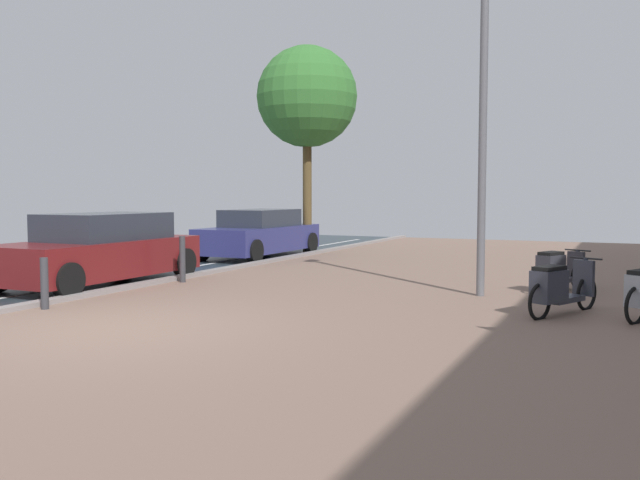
{
  "coord_description": "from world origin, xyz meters",
  "views": [
    {
      "loc": [
        6.15,
        -6.76,
        1.77
      ],
      "look_at": [
        2.22,
        1.74,
        1.14
      ],
      "focal_mm": 37.8,
      "sensor_mm": 36.0,
      "label": 1
    }
  ],
  "objects_px": {
    "scooter_mid": "(557,270)",
    "bollard_near": "(44,283)",
    "lamp_post": "(484,85)",
    "parked_car_far": "(260,234)",
    "parked_car_near": "(100,250)",
    "scooter_far": "(558,288)",
    "street_tree": "(307,98)",
    "bollard_far": "(182,259)"
  },
  "relations": [
    {
      "from": "scooter_mid",
      "to": "bollard_near",
      "type": "height_order",
      "value": "bollard_near"
    },
    {
      "from": "scooter_mid",
      "to": "lamp_post",
      "type": "bearing_deg",
      "value": -137.22
    },
    {
      "from": "parked_car_far",
      "to": "parked_car_near",
      "type": "bearing_deg",
      "value": -89.66
    },
    {
      "from": "parked_car_far",
      "to": "scooter_mid",
      "type": "bearing_deg",
      "value": -24.36
    },
    {
      "from": "parked_car_far",
      "to": "lamp_post",
      "type": "xyz_separation_m",
      "value": [
        7.25,
        -4.89,
        3.01
      ]
    },
    {
      "from": "scooter_far",
      "to": "parked_car_far",
      "type": "xyz_separation_m",
      "value": [
        -8.67,
        6.34,
        0.24
      ]
    },
    {
      "from": "parked_car_far",
      "to": "bollard_near",
      "type": "relative_size",
      "value": 5.49
    },
    {
      "from": "scooter_far",
      "to": "parked_car_near",
      "type": "bearing_deg",
      "value": -179.48
    },
    {
      "from": "parked_car_near",
      "to": "lamp_post",
      "type": "height_order",
      "value": "lamp_post"
    },
    {
      "from": "scooter_far",
      "to": "street_tree",
      "type": "xyz_separation_m",
      "value": [
        -7.96,
        7.99,
        4.26
      ]
    },
    {
      "from": "street_tree",
      "to": "bollard_near",
      "type": "xyz_separation_m",
      "value": [
        0.69,
        -10.75,
        -4.27
      ]
    },
    {
      "from": "scooter_far",
      "to": "bollard_near",
      "type": "xyz_separation_m",
      "value": [
        -7.27,
        -2.76,
        -0.01
      ]
    },
    {
      "from": "scooter_far",
      "to": "bollard_far",
      "type": "height_order",
      "value": "bollard_far"
    },
    {
      "from": "street_tree",
      "to": "parked_car_near",
      "type": "bearing_deg",
      "value": -94.76
    },
    {
      "from": "street_tree",
      "to": "bollard_near",
      "type": "distance_m",
      "value": 11.58
    },
    {
      "from": "parked_car_far",
      "to": "street_tree",
      "type": "bearing_deg",
      "value": 66.68
    },
    {
      "from": "scooter_far",
      "to": "parked_car_far",
      "type": "distance_m",
      "value": 10.74
    },
    {
      "from": "lamp_post",
      "to": "street_tree",
      "type": "distance_m",
      "value": 9.3
    },
    {
      "from": "scooter_far",
      "to": "parked_car_near",
      "type": "height_order",
      "value": "parked_car_near"
    },
    {
      "from": "bollard_near",
      "to": "parked_car_far",
      "type": "bearing_deg",
      "value": 98.76
    },
    {
      "from": "lamp_post",
      "to": "bollard_far",
      "type": "relative_size",
      "value": 7.12
    },
    {
      "from": "parked_car_near",
      "to": "bollard_near",
      "type": "height_order",
      "value": "parked_car_near"
    },
    {
      "from": "scooter_far",
      "to": "bollard_near",
      "type": "bearing_deg",
      "value": -159.23
    },
    {
      "from": "bollard_near",
      "to": "bollard_far",
      "type": "xyz_separation_m",
      "value": [
        0.0,
        3.53,
        0.07
      ]
    },
    {
      "from": "parked_car_near",
      "to": "bollard_near",
      "type": "relative_size",
      "value": 5.41
    },
    {
      "from": "scooter_far",
      "to": "bollard_far",
      "type": "distance_m",
      "value": 7.31
    },
    {
      "from": "scooter_mid",
      "to": "bollard_near",
      "type": "distance_m",
      "value": 8.78
    },
    {
      "from": "parked_car_near",
      "to": "bollard_far",
      "type": "height_order",
      "value": "parked_car_near"
    },
    {
      "from": "scooter_mid",
      "to": "street_tree",
      "type": "xyz_separation_m",
      "value": [
        -7.7,
        5.45,
        4.27
      ]
    },
    {
      "from": "parked_car_near",
      "to": "lamp_post",
      "type": "relative_size",
      "value": 0.65
    },
    {
      "from": "parked_car_near",
      "to": "parked_car_far",
      "type": "xyz_separation_m",
      "value": [
        -0.04,
        6.42,
        -0.03
      ]
    },
    {
      "from": "parked_car_far",
      "to": "bollard_far",
      "type": "relative_size",
      "value": 4.71
    },
    {
      "from": "street_tree",
      "to": "bollard_far",
      "type": "bearing_deg",
      "value": -84.52
    },
    {
      "from": "lamp_post",
      "to": "street_tree",
      "type": "bearing_deg",
      "value": 135.01
    },
    {
      "from": "parked_car_near",
      "to": "lamp_post",
      "type": "distance_m",
      "value": 7.95
    },
    {
      "from": "bollard_near",
      "to": "parked_car_near",
      "type": "bearing_deg",
      "value": 116.99
    },
    {
      "from": "scooter_mid",
      "to": "street_tree",
      "type": "height_order",
      "value": "street_tree"
    },
    {
      "from": "scooter_far",
      "to": "bollard_far",
      "type": "relative_size",
      "value": 1.82
    },
    {
      "from": "scooter_far",
      "to": "lamp_post",
      "type": "xyz_separation_m",
      "value": [
        -1.42,
        1.46,
        3.24
      ]
    },
    {
      "from": "scooter_far",
      "to": "parked_car_near",
      "type": "xyz_separation_m",
      "value": [
        -8.63,
        -0.08,
        0.26
      ]
    },
    {
      "from": "lamp_post",
      "to": "street_tree",
      "type": "xyz_separation_m",
      "value": [
        -6.54,
        6.53,
        1.02
      ]
    },
    {
      "from": "parked_car_far",
      "to": "lamp_post",
      "type": "bearing_deg",
      "value": -34.0
    }
  ]
}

